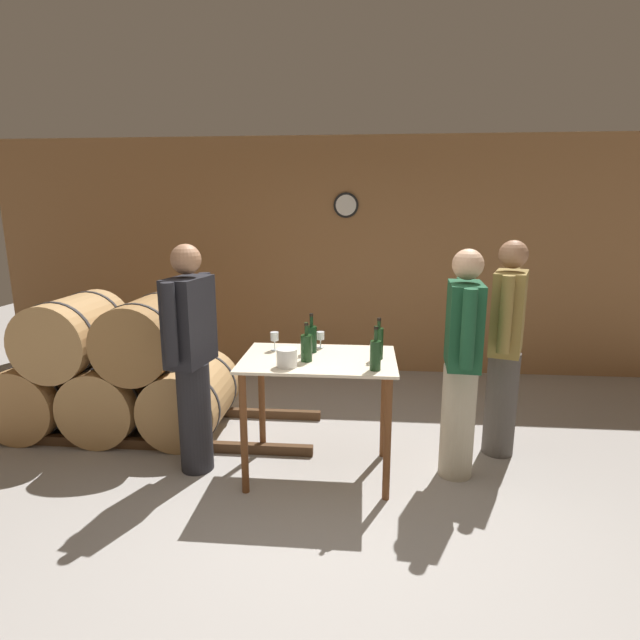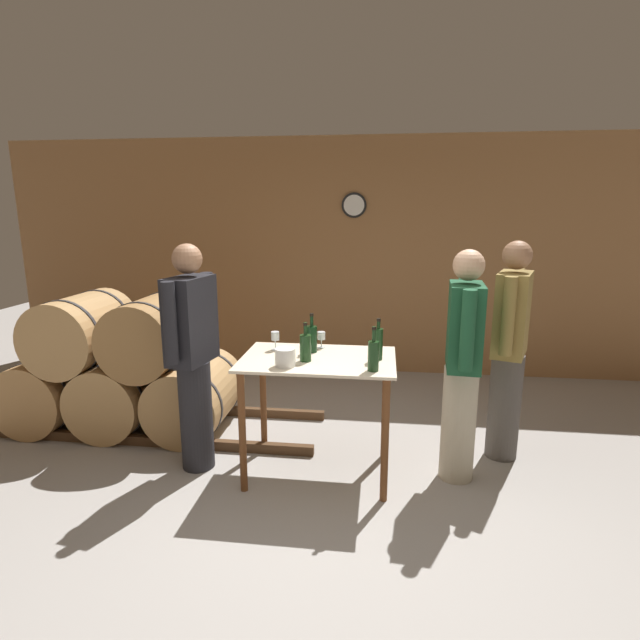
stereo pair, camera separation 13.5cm
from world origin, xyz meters
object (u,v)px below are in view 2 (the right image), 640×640
Objects in this scene: wine_bottle_right at (378,343)px; wine_bottle_center at (373,355)px; wine_glass_near_left at (275,337)px; person_visitor_with_scarf at (462,362)px; ice_bucket at (285,357)px; person_visitor_bearded at (193,354)px; wine_glass_near_center at (321,336)px; wine_bottle_left at (312,338)px; person_host at (509,347)px; wine_bottle_far_left at (305,347)px.

wine_bottle_center is at bearing -95.99° from wine_bottle_right.
person_visitor_with_scarf reaches higher than wine_glass_near_left.
person_visitor_with_scarf is at bearing 13.47° from ice_bucket.
wine_bottle_right is at bearing 20.79° from ice_bucket.
person_visitor_bearded is (-0.57, -0.18, -0.10)m from wine_glass_near_left.
ice_bucket is 1.23m from person_visitor_with_scarf.
wine_glass_near_center is (0.33, 0.10, -0.01)m from wine_glass_near_left.
wine_bottle_left reaches higher than wine_glass_near_center.
ice_bucket is at bearing -159.21° from wine_bottle_right.
wine_bottle_right is at bearing 84.01° from wine_bottle_center.
wine_bottle_center reaches higher than wine_bottle_left.
wine_bottle_right is 0.60m from person_visitor_with_scarf.
ice_bucket is at bearing -166.53° from person_visitor_with_scarf.
wine_bottle_center reaches higher than wine_glass_near_center.
ice_bucket is (-0.61, -0.23, -0.06)m from wine_bottle_right.
wine_bottle_center reaches higher than wine_glass_near_left.
wine_bottle_center is at bearing -153.44° from person_visitor_with_scarf.
person_host is at bearing 11.67° from wine_bottle_left.
wine_bottle_center reaches higher than ice_bucket.
person_visitor_bearded is (-2.31, -0.46, -0.01)m from person_host.
person_visitor_with_scarf is at bearing 2.52° from person_visitor_bearded.
wine_glass_near_left is (-0.28, 0.02, -0.01)m from wine_bottle_left.
person_visitor_bearded is at bearing -168.77° from person_host.
wine_bottle_right is 2.37× the size of wine_glass_near_center.
person_host is at bearing 7.33° from wine_glass_near_center.
wine_bottle_center is at bearing -146.03° from person_host.
wine_glass_near_center is at bearing 169.16° from person_visitor_with_scarf.
wine_bottle_right is at bearing -156.40° from person_host.
wine_bottle_left is 0.87m from person_visitor_bearded.
person_visitor_with_scarf is (0.58, 0.05, -0.13)m from wine_bottle_right.
wine_glass_near_left is 0.41m from ice_bucket.
person_visitor_with_scarf reaches higher than wine_bottle_far_left.
wine_bottle_left is 0.98× the size of wine_bottle_right.
person_visitor_with_scarf is (1.06, -0.07, -0.12)m from wine_bottle_left.
wine_bottle_left is 0.17× the size of person_visitor_with_scarf.
person_host is (0.98, 0.43, -0.11)m from wine_bottle_right.
wine_bottle_left is at bearing 165.24° from wine_bottle_right.
person_visitor_with_scarf reaches higher than wine_glass_near_center.
wine_bottle_right is 2.12× the size of wine_glass_near_left.
wine_bottle_left is 1.50m from person_host.
person_host is (1.74, 0.28, -0.09)m from wine_glass_near_left.
wine_bottle_far_left reaches higher than ice_bucket.
person_visitor_with_scarf is (1.07, 0.15, -0.11)m from wine_bottle_far_left.
wine_bottle_far_left is 0.36m from wine_glass_near_left.
wine_bottle_right is 0.17× the size of person_host.
wine_bottle_center is 0.18× the size of person_visitor_with_scarf.
wine_bottle_far_left is at bearing 49.24° from ice_bucket.
ice_bucket is (-0.12, -0.13, -0.04)m from wine_bottle_far_left.
wine_bottle_far_left is 0.50m from wine_bottle_right.
wine_bottle_far_left is 2.00× the size of ice_bucket.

